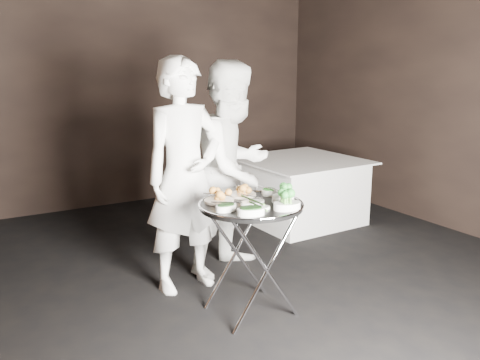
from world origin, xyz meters
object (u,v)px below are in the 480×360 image
waiter_right (234,168)px  dining_table (299,190)px  serving_tray (251,205)px  waiter_left (185,176)px  tray_stand (251,254)px

waiter_right → dining_table: size_ratio=1.43×
serving_tray → waiter_left: 0.68m
waiter_left → dining_table: 2.12m
waiter_left → serving_tray: bearing=-77.2°
waiter_right → dining_table: bearing=9.3°
serving_tray → waiter_left: (-0.21, 0.63, 0.11)m
serving_tray → dining_table: (1.62, 1.57, -0.44)m
tray_stand → dining_table: 2.26m
tray_stand → waiter_right: waiter_right is taller
serving_tray → dining_table: size_ratio=0.59×
waiter_left → waiter_right: waiter_left is taller
waiter_left → tray_stand: bearing=-77.2°
serving_tray → waiter_left: waiter_left is taller
dining_table → waiter_right: bearing=-148.4°
tray_stand → waiter_right: bearing=68.3°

